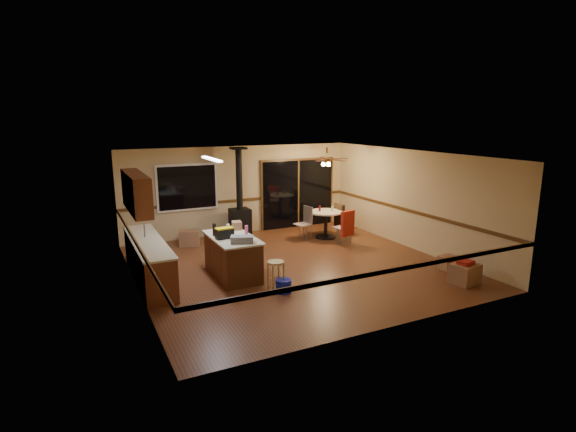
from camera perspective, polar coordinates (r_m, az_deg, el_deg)
floor at (r=10.62m, az=0.72°, el=-6.39°), size 7.00×7.00×0.00m
ceiling at (r=10.08m, az=0.76°, el=7.74°), size 7.00×7.00×0.00m
wall_back at (r=13.43m, az=-6.05°, el=3.29°), size 7.00×0.00×7.00m
wall_front at (r=7.42m, az=13.10°, el=-4.60°), size 7.00×0.00×7.00m
wall_left at (r=9.27m, az=-18.95°, el=-1.54°), size 0.00×7.00×7.00m
wall_right at (r=12.23m, az=15.53°, el=1.99°), size 0.00×7.00×7.00m
chair_rail at (r=10.34m, az=0.73°, el=-1.14°), size 7.00×7.00×0.08m
window at (r=12.90m, az=-12.68°, el=3.57°), size 1.72×0.10×1.32m
sliding_door at (r=14.19m, az=1.27°, el=2.83°), size 2.52×0.10×2.10m
lower_cabinets at (r=10.02m, az=-17.27°, el=-5.56°), size 0.60×3.00×0.86m
countertop at (r=9.89m, az=-17.44°, el=-3.08°), size 0.64×3.04×0.04m
upper_cabinets at (r=9.85m, az=-18.73°, el=2.85°), size 0.35×2.00×0.80m
kitchen_island at (r=9.92m, az=-7.05°, el=-5.11°), size 0.88×1.68×0.90m
wood_stove at (r=13.05m, az=-6.13°, el=0.47°), size 0.55×0.50×2.52m
ceiling_fan at (r=12.70m, az=4.96°, el=6.94°), size 0.24×0.24×0.55m
fluorescent_strip at (r=9.69m, az=-9.67°, el=7.13°), size 0.10×1.20×0.04m
toolbox_grey at (r=9.29m, az=-5.86°, el=-2.96°), size 0.52×0.42×0.14m
toolbox_black at (r=9.65m, az=-8.08°, el=-2.24°), size 0.39×0.23×0.21m
toolbox_yellow_lid at (r=9.62m, az=-8.10°, el=-1.56°), size 0.38×0.22×0.03m
box_on_island at (r=10.40m, az=-6.51°, el=-1.19°), size 0.25×0.30×0.18m
bottle_dark at (r=9.88m, az=-9.34°, el=-1.72°), size 0.09×0.09×0.28m
bottle_pink at (r=9.83m, az=-5.29°, el=-1.84°), size 0.09×0.09×0.22m
bottle_white at (r=10.10m, az=-7.61°, el=-1.58°), size 0.07×0.07×0.20m
bar_stool at (r=9.13m, az=-1.56°, el=-7.59°), size 0.44×0.44×0.61m
blue_bucket at (r=9.07m, az=-0.57°, el=-8.86°), size 0.35×0.35×0.27m
dining_table at (r=12.97m, az=4.82°, el=-0.46°), size 0.96×0.96×0.78m
glass_red at (r=12.91m, az=4.05°, el=0.99°), size 0.07×0.07×0.17m
glass_cream at (r=12.96m, az=5.64°, el=0.93°), size 0.07×0.07×0.14m
chair_left at (r=12.77m, az=2.26°, el=-0.38°), size 0.46×0.46×0.51m
chair_near at (r=12.31m, az=7.49°, el=-0.94°), size 0.51×0.54×0.70m
chair_right at (r=13.27m, az=6.62°, el=0.07°), size 0.47×0.44×0.70m
box_under_window at (r=12.52m, az=-12.43°, el=-2.73°), size 0.63×0.56×0.42m
box_corner_a at (r=10.21m, az=21.53°, el=-6.84°), size 0.62×0.55×0.42m
box_corner_b at (r=11.01m, az=19.65°, el=-5.59°), size 0.39×0.33×0.31m
box_small_red at (r=10.14m, az=21.64°, el=-5.50°), size 0.34×0.30×0.08m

